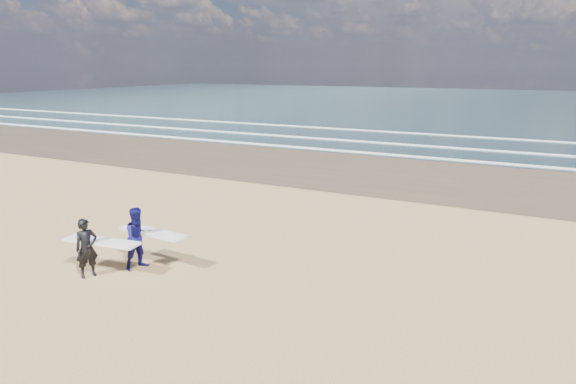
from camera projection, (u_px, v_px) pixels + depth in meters
The scene contains 2 objects.
surfer_near at pixel (89, 247), 13.80m from camera, with size 2.25×1.11×1.63m.
surfer_far at pixel (140, 238), 14.36m from camera, with size 2.23×1.21×1.77m.
Camera 1 is at (10.14, -8.81, 5.59)m, focal length 32.00 mm.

